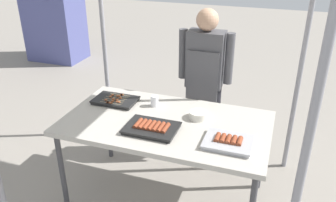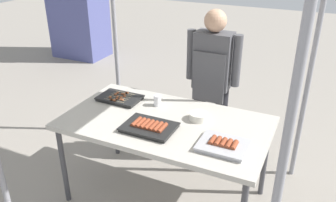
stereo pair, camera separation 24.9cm
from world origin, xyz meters
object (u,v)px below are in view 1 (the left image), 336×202
tray_grilled_sausages (152,128)px  vendor_woman (205,74)px  tray_meat_skewers (115,100)px  neighbor_stall_left (53,8)px  drink_cup_near_edge (155,101)px  tray_pork_links (228,142)px  condiment_bowl (199,115)px  stall_table (166,127)px

tray_grilled_sausages → vendor_woman: vendor_woman is taller
tray_meat_skewers → neighbor_stall_left: 3.72m
drink_cup_near_edge → vendor_woman: size_ratio=0.06×
tray_meat_skewers → vendor_woman: 0.89m
tray_grilled_sausages → neighbor_stall_left: neighbor_stall_left is taller
vendor_woman → tray_pork_links: bearing=112.9°
tray_pork_links → condiment_bowl: bearing=133.8°
stall_table → vendor_woman: (0.11, 0.79, 0.17)m
tray_meat_skewers → condiment_bowl: condiment_bowl is taller
tray_meat_skewers → stall_table: bearing=-18.3°
tray_grilled_sausages → drink_cup_near_edge: drink_cup_near_edge is taller
tray_meat_skewers → neighbor_stall_left: bearing=133.6°
drink_cup_near_edge → tray_meat_skewers: bearing=-173.2°
tray_pork_links → vendor_woman: vendor_woman is taller
condiment_bowl → drink_cup_near_edge: (-0.40, 0.08, 0.02)m
tray_grilled_sausages → tray_meat_skewers: bearing=144.1°
tray_meat_skewers → condiment_bowl: size_ratio=2.47×
tray_meat_skewers → neighbor_stall_left: neighbor_stall_left is taller
tray_meat_skewers → drink_cup_near_edge: bearing=6.8°
tray_grilled_sausages → tray_meat_skewers: (-0.47, 0.34, -0.00)m
stall_table → neighbor_stall_left: 4.22m
neighbor_stall_left → drink_cup_near_edge: bearing=-42.3°
tray_grilled_sausages → drink_cup_near_edge: bearing=107.9°
condiment_bowl → drink_cup_near_edge: 0.41m
stall_table → tray_grilled_sausages: 0.19m
tray_meat_skewers → drink_cup_near_edge: 0.35m
stall_table → condiment_bowl: 0.27m
tray_pork_links → stall_table: bearing=161.7°
vendor_woman → condiment_bowl: bearing=100.0°
stall_table → tray_meat_skewers: size_ratio=4.34×
tray_grilled_sausages → vendor_woman: bearing=80.3°
drink_cup_near_edge → vendor_woman: (0.29, 0.57, 0.07)m
stall_table → vendor_woman: size_ratio=1.08×
tray_meat_skewers → drink_cup_near_edge: size_ratio=3.92×
stall_table → tray_meat_skewers: bearing=161.7°
neighbor_stall_left → tray_grilled_sausages: bearing=-45.0°
tray_pork_links → drink_cup_near_edge: size_ratio=3.52×
stall_table → tray_pork_links: 0.55m
drink_cup_near_edge → tray_grilled_sausages: bearing=-72.1°
stall_table → neighbor_stall_left: (-3.09, 2.87, 0.22)m
condiment_bowl → vendor_woman: vendor_woman is taller
tray_meat_skewers → tray_grilled_sausages: bearing=-35.9°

